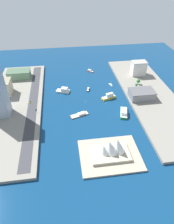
% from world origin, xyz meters
% --- Properties ---
extents(ground_plane, '(440.00, 440.00, 0.00)m').
position_xyz_m(ground_plane, '(0.00, 0.00, 0.00)').
color(ground_plane, navy).
extents(quay_west, '(70.00, 240.00, 3.53)m').
position_xyz_m(quay_west, '(-95.91, 0.00, 1.76)').
color(quay_west, gray).
rests_on(quay_west, ground_plane).
extents(quay_east, '(70.00, 240.00, 3.53)m').
position_xyz_m(quay_east, '(95.91, 0.00, 1.76)').
color(quay_east, gray).
rests_on(quay_east, ground_plane).
extents(peninsula_point, '(61.88, 48.17, 2.00)m').
position_xyz_m(peninsula_point, '(-12.10, 101.34, 1.00)').
color(peninsula_point, '#A89E89').
rests_on(peninsula_point, ground_plane).
extents(road_strip, '(12.27, 228.00, 0.15)m').
position_xyz_m(road_strip, '(72.69, 0.00, 3.60)').
color(road_strip, '#38383D').
rests_on(road_strip, quay_east).
extents(ferry_white_commuter, '(22.48, 14.44, 7.30)m').
position_xyz_m(ferry_white_commuter, '(29.49, -28.80, 2.76)').
color(ferry_white_commuter, silver).
rests_on(ferry_white_commuter, ground_plane).
extents(sailboat_small_white, '(5.72, 10.07, 9.90)m').
position_xyz_m(sailboat_small_white, '(-46.49, -38.90, 0.89)').
color(sailboat_small_white, white).
rests_on(sailboat_small_white, ground_plane).
extents(ferry_green_doubledeck, '(14.77, 26.20, 6.79)m').
position_xyz_m(ferry_green_doubledeck, '(-45.82, 36.13, 2.66)').
color(ferry_green_doubledeck, '#2D8C4C').
rests_on(ferry_green_doubledeck, ground_plane).
extents(ferry_yellow_fast, '(22.85, 12.84, 8.24)m').
position_xyz_m(ferry_yellow_fast, '(-34.47, -2.37, 2.90)').
color(ferry_yellow_fast, yellow).
rests_on(ferry_yellow_fast, ground_plane).
extents(patrol_launch_navy, '(6.12, 10.66, 3.45)m').
position_xyz_m(patrol_launch_navy, '(-8.27, -28.82, 1.26)').
color(patrol_launch_navy, '#1E284C').
rests_on(patrol_launch_navy, ground_plane).
extents(tugboat_red, '(10.84, 11.25, 3.54)m').
position_xyz_m(tugboat_red, '(-21.00, -91.43, 1.35)').
color(tugboat_red, red).
rests_on(tugboat_red, ground_plane).
extents(barge_flat_brown, '(24.77, 14.04, 3.15)m').
position_xyz_m(barge_flat_brown, '(10.94, 30.70, 1.09)').
color(barge_flat_brown, brown).
rests_on(barge_flat_brown, ground_plane).
extents(hotel_broad_white, '(24.02, 16.37, 23.12)m').
position_xyz_m(hotel_broad_white, '(-98.55, -62.57, 15.12)').
color(hotel_broad_white, silver).
rests_on(hotel_broad_white, quay_west).
extents(warehouse_low_gray, '(34.85, 23.61, 11.58)m').
position_xyz_m(warehouse_low_gray, '(-79.37, 7.13, 9.35)').
color(warehouse_low_gray, gray).
rests_on(warehouse_low_gray, quay_west).
extents(office_block_beige, '(25.33, 23.81, 20.67)m').
position_xyz_m(office_block_beige, '(116.33, -30.75, 13.89)').
color(office_block_beige, '#C6B793').
rests_on(office_block_beige, quay_east).
extents(terminal_long_green, '(37.11, 21.80, 12.56)m').
position_xyz_m(terminal_long_green, '(99.94, -78.87, 9.83)').
color(terminal_long_green, slate).
rests_on(terminal_long_green, quay_east).
extents(sedan_silver, '(1.95, 4.27, 1.69)m').
position_xyz_m(sedan_silver, '(68.19, 16.01, 4.49)').
color(sedan_silver, black).
rests_on(sedan_silver, road_strip).
extents(taxi_yellow_cab, '(2.03, 4.53, 1.39)m').
position_xyz_m(taxi_yellow_cab, '(76.88, -2.65, 4.37)').
color(taxi_yellow_cab, black).
rests_on(taxi_yellow_cab, road_strip).
extents(traffic_light_waterfront, '(0.36, 0.36, 6.50)m').
position_xyz_m(traffic_light_waterfront, '(65.43, 22.58, 7.87)').
color(traffic_light_waterfront, black).
rests_on(traffic_light_waterfront, quay_east).
extents(opera_landmark, '(39.77, 24.88, 21.91)m').
position_xyz_m(opera_landmark, '(-13.07, 101.34, 9.41)').
color(opera_landmark, '#BCAD93').
rests_on(opera_landmark, peninsula_point).
extents(park_tree_cluster, '(11.71, 15.05, 8.49)m').
position_xyz_m(park_tree_cluster, '(-86.32, -27.76, 8.94)').
color(park_tree_cluster, brown).
rests_on(park_tree_cluster, quay_west).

